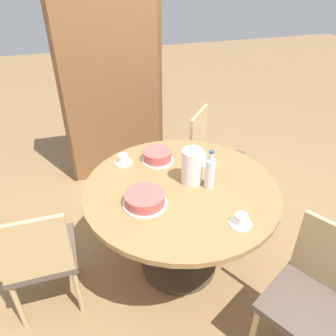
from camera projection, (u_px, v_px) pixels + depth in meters
ground_plane at (179, 264)px, 2.54m from camera, size 14.00×14.00×0.00m
dining_table at (181, 206)px, 2.22m from camera, size 1.28×1.28×0.75m
chair_a at (40, 256)px, 2.01m from camera, size 0.42×0.42×0.87m
chair_b at (313, 295)px, 1.78m from camera, size 0.57×0.57×0.87m
chair_c at (211, 154)px, 3.02m from camera, size 0.59×0.59×0.87m
bookshelf at (112, 98)px, 3.21m from camera, size 0.97×0.28×1.75m
coffee_pot at (192, 165)px, 2.11m from camera, size 0.14×0.14×0.28m
water_bottle at (210, 173)px, 2.07m from camera, size 0.06×0.06×0.27m
cake_main at (145, 199)px, 1.96m from camera, size 0.27×0.27×0.08m
cake_second at (157, 156)px, 2.37m from camera, size 0.24×0.24×0.08m
cup_a at (201, 160)px, 2.35m from camera, size 0.13×0.13×0.07m
cup_b at (123, 160)px, 2.35m from camera, size 0.13×0.13×0.07m
cup_c at (241, 220)px, 1.82m from camera, size 0.13×0.13×0.07m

